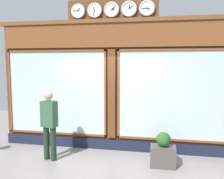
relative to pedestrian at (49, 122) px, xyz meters
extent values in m
cube|color=#5B3319|center=(-1.34, -1.12, 0.75)|extent=(6.18, 0.30, 3.36)
cube|color=#191E33|center=(-1.34, -0.95, -0.79)|extent=(6.18, 0.08, 0.28)
cube|color=brown|center=(-1.34, -0.93, 2.12)|extent=(6.06, 0.08, 0.62)
cube|color=brown|center=(-1.34, -0.95, 2.48)|extent=(6.31, 0.20, 0.10)
cube|color=silver|center=(-2.91, -0.95, 0.59)|extent=(2.74, 0.02, 2.24)
cube|color=brown|center=(-2.91, -0.93, 1.73)|extent=(2.84, 0.04, 0.05)
cube|color=brown|center=(-2.91, -0.93, -0.56)|extent=(2.84, 0.04, 0.05)
cube|color=brown|center=(-1.51, -0.93, 0.59)|extent=(0.05, 0.04, 2.34)
cube|color=silver|center=(0.23, -0.95, 0.59)|extent=(2.74, 0.02, 2.24)
cube|color=brown|center=(0.23, -0.93, 1.73)|extent=(2.84, 0.04, 0.05)
cube|color=brown|center=(0.23, -0.93, -0.56)|extent=(2.84, 0.04, 0.05)
cube|color=brown|center=(1.63, -0.93, 0.59)|extent=(0.05, 0.04, 2.34)
cube|color=brown|center=(-1.16, -0.93, 0.59)|extent=(0.05, 0.04, 2.34)
cube|color=#5B3319|center=(-1.34, -0.94, 0.59)|extent=(0.20, 0.10, 2.34)
cube|color=#5B3319|center=(-1.34, -0.99, 2.75)|extent=(2.36, 0.06, 0.58)
cylinder|color=white|center=(-2.23, -0.91, 2.75)|extent=(0.31, 0.02, 0.31)
torus|color=silver|center=(-2.23, -0.90, 2.75)|extent=(0.39, 0.05, 0.39)
cube|color=black|center=(-2.27, -0.89, 2.73)|extent=(0.09, 0.01, 0.05)
cube|color=black|center=(-2.16, -0.89, 2.74)|extent=(0.13, 0.01, 0.02)
sphere|color=black|center=(-2.23, -0.89, 2.75)|extent=(0.02, 0.02, 0.02)
cylinder|color=white|center=(-1.78, -0.91, 2.75)|extent=(0.31, 0.02, 0.31)
torus|color=silver|center=(-1.78, -0.90, 2.75)|extent=(0.39, 0.05, 0.39)
cube|color=black|center=(-1.79, -0.89, 2.79)|extent=(0.03, 0.01, 0.09)
cube|color=black|center=(-1.84, -0.89, 2.79)|extent=(0.11, 0.01, 0.09)
sphere|color=black|center=(-1.78, -0.89, 2.75)|extent=(0.02, 0.02, 0.02)
cylinder|color=white|center=(-1.34, -0.91, 2.75)|extent=(0.31, 0.02, 0.31)
torus|color=silver|center=(-1.34, -0.90, 2.75)|extent=(0.39, 0.05, 0.39)
cube|color=black|center=(-1.38, -0.89, 2.75)|extent=(0.09, 0.01, 0.03)
cube|color=black|center=(-1.39, -0.89, 2.79)|extent=(0.11, 0.01, 0.10)
sphere|color=black|center=(-1.34, -0.89, 2.75)|extent=(0.02, 0.02, 0.02)
cylinder|color=white|center=(-0.90, -0.91, 2.75)|extent=(0.31, 0.02, 0.31)
torus|color=silver|center=(-0.90, -0.90, 2.75)|extent=(0.38, 0.04, 0.38)
cube|color=black|center=(-0.88, -0.89, 2.79)|extent=(0.05, 0.01, 0.09)
cube|color=black|center=(-0.88, -0.89, 2.68)|extent=(0.05, 0.01, 0.13)
sphere|color=black|center=(-0.90, -0.89, 2.75)|extent=(0.02, 0.02, 0.02)
cylinder|color=white|center=(-0.45, -0.91, 2.75)|extent=(0.31, 0.02, 0.31)
torus|color=silver|center=(-0.45, -0.90, 2.75)|extent=(0.38, 0.04, 0.38)
cube|color=black|center=(-0.48, -0.89, 2.78)|extent=(0.06, 0.01, 0.08)
cube|color=black|center=(-0.39, -0.89, 2.75)|extent=(0.13, 0.01, 0.02)
sphere|color=black|center=(-0.45, -0.89, 2.75)|extent=(0.02, 0.02, 0.02)
cylinder|color=#1C2F21|center=(0.10, -0.02, -0.52)|extent=(0.14, 0.14, 0.82)
cylinder|color=#1C2F21|center=(-0.10, 0.02, -0.52)|extent=(0.14, 0.14, 0.82)
cube|color=#33563D|center=(0.00, 0.00, 0.20)|extent=(0.40, 0.29, 0.62)
sphere|color=tan|center=(0.00, 0.00, 0.65)|extent=(0.22, 0.22, 0.22)
cube|color=#4C4742|center=(-2.68, -0.13, -0.69)|extent=(0.56, 0.36, 0.47)
sphere|color=#285623|center=(-2.68, -0.13, -0.30)|extent=(0.32, 0.32, 0.32)
camera|label=1|loc=(-2.54, 5.22, 1.41)|focal=38.54mm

